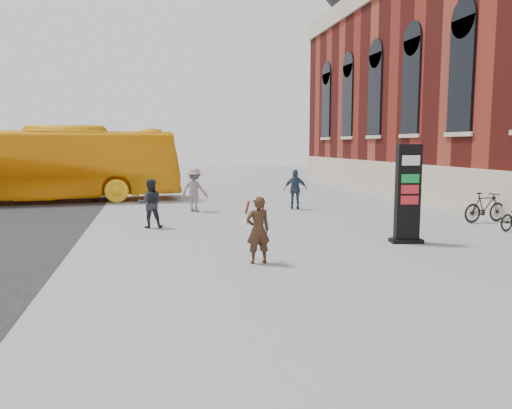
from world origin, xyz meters
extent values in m
plane|color=#9E9EA3|center=(0.00, 0.00, 0.00)|extent=(100.00, 100.00, 0.00)
cube|color=beige|center=(9.44, 6.00, 0.90)|extent=(0.18, 44.00, 1.80)
cube|color=black|center=(4.06, 2.13, 1.37)|extent=(0.69, 0.37, 2.75)
cube|color=black|center=(4.06, 2.13, 0.05)|extent=(0.94, 0.57, 0.11)
cube|color=white|center=(4.06, 2.13, 2.31)|extent=(0.54, 0.38, 0.27)
cube|color=#0B732C|center=(4.06, 2.13, 1.81)|extent=(0.54, 0.38, 0.24)
cube|color=maroon|center=(4.06, 2.13, 1.52)|extent=(0.54, 0.38, 0.24)
cube|color=maroon|center=(4.06, 2.13, 1.22)|extent=(0.54, 0.38, 0.24)
imported|color=#2F1E13|center=(-0.51, 0.60, 0.78)|extent=(0.61, 0.43, 1.56)
cylinder|color=white|center=(-0.51, 0.60, 1.49)|extent=(0.22, 0.22, 0.05)
cone|color=white|center=(-0.35, 0.85, 1.06)|extent=(0.22, 0.23, 0.38)
cylinder|color=maroon|center=(-0.35, 0.85, 1.29)|extent=(0.12, 0.13, 0.32)
cone|color=white|center=(-0.72, 0.81, 1.06)|extent=(0.23, 0.22, 0.38)
cylinder|color=maroon|center=(-0.72, 0.81, 1.29)|extent=(0.13, 0.12, 0.32)
imported|color=yellow|center=(-8.07, 14.88, 1.81)|extent=(13.19, 4.18, 3.61)
imported|color=#27282F|center=(-2.95, 6.17, 0.81)|extent=(0.80, 0.63, 1.62)
imported|color=gray|center=(-1.19, 9.94, 0.89)|extent=(1.32, 1.16, 1.78)
imported|color=#314356|center=(3.06, 9.77, 0.84)|extent=(1.06, 0.66, 1.69)
imported|color=black|center=(8.60, 4.93, 0.53)|extent=(1.83, 0.71, 1.07)
camera|label=1|loc=(-2.87, -10.49, 2.75)|focal=35.00mm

